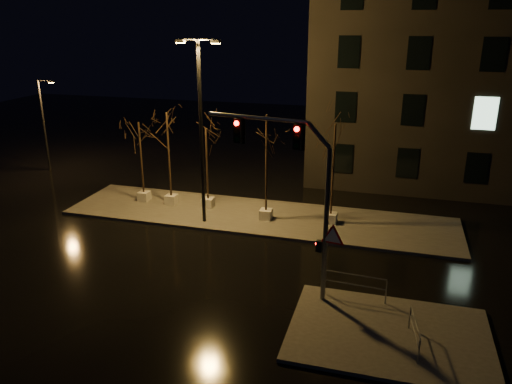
% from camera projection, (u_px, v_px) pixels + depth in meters
% --- Properties ---
extents(ground, '(90.00, 90.00, 0.00)m').
position_uv_depth(ground, '(222.00, 265.00, 22.84)').
color(ground, black).
rests_on(ground, ground).
extents(median, '(22.00, 5.00, 0.15)m').
position_uv_depth(median, '(258.00, 216.00, 28.27)').
color(median, '#423F3B').
rests_on(median, ground).
extents(sidewalk_corner, '(7.00, 5.00, 0.15)m').
position_uv_depth(sidewalk_corner, '(389.00, 334.00, 17.71)').
color(sidewalk_corner, '#423F3B').
rests_on(sidewalk_corner, ground).
extents(building, '(25.00, 12.00, 15.00)m').
position_uv_depth(building, '(509.00, 69.00, 33.14)').
color(building, black).
rests_on(building, ground).
extents(tree_0, '(1.80, 1.80, 4.97)m').
position_uv_depth(tree_0, '(140.00, 140.00, 29.34)').
color(tree_0, beige).
rests_on(tree_0, median).
extents(tree_1, '(1.80, 1.80, 5.66)m').
position_uv_depth(tree_1, '(168.00, 134.00, 28.62)').
color(tree_1, beige).
rests_on(tree_1, median).
extents(tree_2, '(1.80, 1.80, 4.85)m').
position_uv_depth(tree_2, '(206.00, 146.00, 28.30)').
color(tree_2, beige).
rests_on(tree_2, median).
extents(tree_3, '(1.80, 1.80, 5.99)m').
position_uv_depth(tree_3, '(266.00, 139.00, 26.25)').
color(tree_3, beige).
rests_on(tree_3, median).
extents(tree_4, '(1.80, 1.80, 5.61)m').
position_uv_depth(tree_4, '(334.00, 147.00, 25.82)').
color(tree_4, beige).
rests_on(tree_4, median).
extents(traffic_signal_mast, '(5.73, 1.13, 7.09)m').
position_uv_depth(traffic_signal_mast, '(298.00, 184.00, 18.76)').
color(traffic_signal_mast, slate).
rests_on(traffic_signal_mast, sidewalk_corner).
extents(streetlight_main, '(2.41, 0.43, 9.63)m').
position_uv_depth(streetlight_main, '(201.00, 121.00, 25.62)').
color(streetlight_main, black).
rests_on(streetlight_main, median).
extents(streetlight_far, '(1.30, 0.34, 6.64)m').
position_uv_depth(streetlight_far, '(45.00, 122.00, 36.02)').
color(streetlight_far, black).
rests_on(streetlight_far, ground).
extents(guard_rail_a, '(2.45, 0.21, 1.06)m').
position_uv_depth(guard_rail_a, '(355.00, 283.00, 19.64)').
color(guard_rail_a, slate).
rests_on(guard_rail_a, sidewalk_corner).
extents(guard_rail_b, '(0.32, 1.98, 0.95)m').
position_uv_depth(guard_rail_b, '(415.00, 330.00, 16.82)').
color(guard_rail_b, slate).
rests_on(guard_rail_b, sidewalk_corner).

